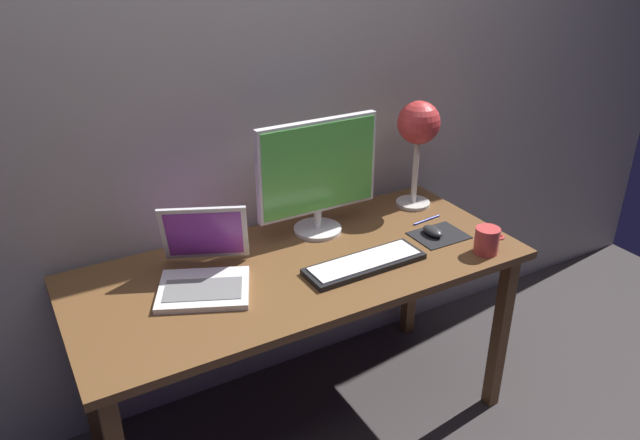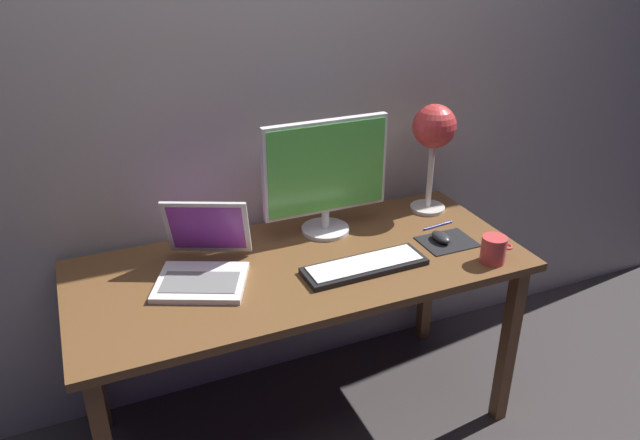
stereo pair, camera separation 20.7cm
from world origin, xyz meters
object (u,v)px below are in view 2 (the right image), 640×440
object	(u,v)px
desk_lamp	(434,132)
monitor	(326,173)
mouse	(441,237)
coffee_mug	(494,250)
keyboard_main	(365,266)
pen	(438,225)
laptop	(204,256)

from	to	relation	value
desk_lamp	monitor	bearing A→B (deg)	-178.29
mouse	coffee_mug	world-z (taller)	coffee_mug
keyboard_main	coffee_mug	world-z (taller)	coffee_mug
pen	keyboard_main	bearing A→B (deg)	-156.84
keyboard_main	mouse	xyz separation A→B (m)	(0.35, 0.06, 0.01)
keyboard_main	pen	distance (m)	0.45
keyboard_main	desk_lamp	size ratio (longest dim) A/B	0.99
coffee_mug	desk_lamp	bearing A→B (deg)	87.30
laptop	pen	xyz separation A→B (m)	(0.93, -0.01, -0.06)
monitor	pen	world-z (taller)	monitor
laptop	coffee_mug	distance (m)	1.01
desk_lamp	mouse	size ratio (longest dim) A/B	4.66
monitor	keyboard_main	size ratio (longest dim) A/B	1.11
mouse	pen	world-z (taller)	mouse
monitor	desk_lamp	distance (m)	0.48
keyboard_main	mouse	distance (m)	0.36
monitor	pen	xyz separation A→B (m)	(0.43, -0.14, -0.24)
mouse	pen	size ratio (longest dim) A/B	0.69
mouse	laptop	bearing A→B (deg)	171.78
mouse	coffee_mug	size ratio (longest dim) A/B	0.78
coffee_mug	pen	xyz separation A→B (m)	(-0.02, 0.31, -0.05)
keyboard_main	coffee_mug	distance (m)	0.46
keyboard_main	laptop	bearing A→B (deg)	159.78
monitor	laptop	bearing A→B (deg)	-166.04
laptop	mouse	size ratio (longest dim) A/B	4.35
keyboard_main	pen	world-z (taller)	keyboard_main
coffee_mug	pen	world-z (taller)	coffee_mug
monitor	coffee_mug	distance (m)	0.66
monitor	keyboard_main	xyz separation A→B (m)	(0.01, -0.31, -0.23)
laptop	desk_lamp	xyz separation A→B (m)	(0.98, 0.14, 0.27)
monitor	mouse	world-z (taller)	monitor
laptop	coffee_mug	world-z (taller)	laptop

